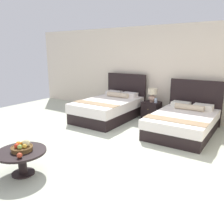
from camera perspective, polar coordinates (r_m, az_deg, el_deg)
The scene contains 10 objects.
ground_plane at distance 4.97m, azimuth -2.29°, elevation -8.63°, with size 10.24×9.69×0.02m, color beige.
wall_back at distance 7.26m, azimuth 12.33°, elevation 9.62°, with size 10.24×0.12×2.72m, color beige.
bed_near_window at distance 6.91m, azimuth -0.67°, elevation 1.00°, with size 1.41×2.19×1.27m.
bed_near_corner at distance 5.97m, azimuth 17.28°, elevation -2.25°, with size 1.43×2.10×1.22m.
nightstand at distance 7.01m, azimuth 9.69°, elevation 0.42°, with size 0.48×0.49×0.51m.
table_lamp at distance 6.93m, azimuth 9.93°, elevation 4.41°, with size 0.28×0.28×0.40m.
vase at distance 6.85m, azimuth 10.75°, elevation 2.81°, with size 0.09×0.09×0.14m.
coffee_table at distance 4.08m, azimuth -21.41°, elevation -10.18°, with size 0.79×0.79×0.41m.
fruit_bowl at distance 4.02m, azimuth -21.28°, elevation -8.07°, with size 0.35×0.35×0.18m.
loose_apple at distance 3.78m, azimuth -21.86°, elevation -9.93°, with size 0.08×0.08×0.08m.
Camera 1 is at (2.75, -3.65, 1.96)m, focal length 37.05 mm.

